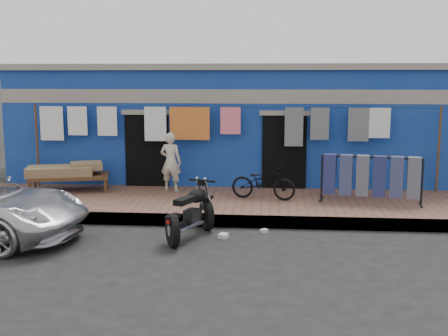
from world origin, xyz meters
TOP-DOWN VIEW (x-y plane):
  - ground at (0.00, 0.00)m, footprint 80.00×80.00m
  - sidewalk at (0.00, 3.00)m, footprint 28.00×3.00m
  - curb at (0.00, 1.55)m, footprint 28.00×0.10m
  - building at (-0.00, 6.99)m, footprint 12.20×5.20m
  - clothesline at (-0.52, 4.25)m, footprint 10.06×0.06m
  - seated_person at (-1.48, 3.89)m, footprint 0.57×0.43m
  - bicycle at (0.81, 3.14)m, footprint 1.56×0.83m
  - motorcycle at (-0.53, 0.72)m, footprint 1.69×2.02m
  - charpoy at (-3.98, 3.68)m, footprint 2.45×1.91m
  - jeans_rack at (3.20, 2.99)m, footprint 2.45×1.29m
  - litter_a at (-0.93, 1.20)m, footprint 0.19×0.19m
  - litter_b at (0.86, 1.20)m, footprint 0.17×0.17m
  - litter_c at (0.09, 0.77)m, footprint 0.21×0.24m

SIDE VIEW (x-z plane):
  - ground at x=0.00m, z-range 0.00..0.00m
  - litter_a at x=-0.93m, z-range 0.00..0.07m
  - litter_b at x=0.86m, z-range 0.00..0.07m
  - litter_c at x=0.09m, z-range 0.00..0.08m
  - sidewalk at x=0.00m, z-range 0.00..0.25m
  - curb at x=0.00m, z-range 0.00..0.25m
  - motorcycle at x=-0.53m, z-range 0.00..1.06m
  - charpoy at x=-3.98m, z-range 0.25..0.92m
  - bicycle at x=0.81m, z-range 0.25..1.21m
  - jeans_rack at x=3.20m, z-range 0.25..1.35m
  - seated_person at x=-1.48m, z-range 0.25..1.70m
  - building at x=0.00m, z-range 0.01..3.37m
  - clothesline at x=-0.52m, z-range 0.77..2.87m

